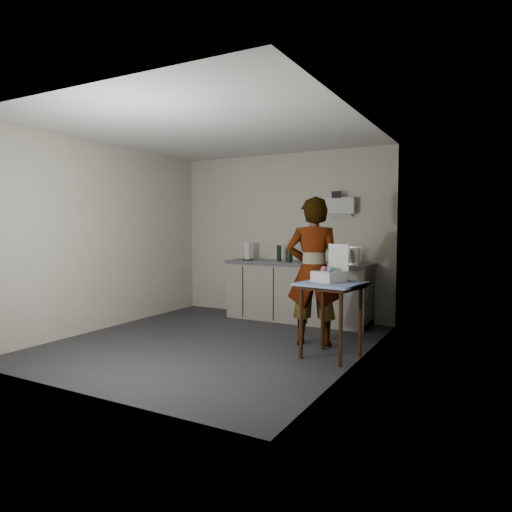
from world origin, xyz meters
The scene contains 15 objects.
ground centered at (0.00, 0.00, 0.00)m, with size 4.00×4.00×0.00m, color #2B2C30.
wall_back centered at (0.00, 1.99, 1.30)m, with size 3.60×0.02×2.60m, color beige.
wall_right centered at (1.79, 0.00, 1.30)m, with size 0.02×4.00×2.60m, color beige.
wall_left centered at (-1.79, 0.00, 1.30)m, with size 0.02×4.00×2.60m, color beige.
ceiling centered at (0.00, 0.00, 2.60)m, with size 3.60×4.00×0.01m, color white.
kitchen_counter centered at (0.40, 1.70, 0.43)m, with size 2.24×0.62×0.91m.
wall_shelf centered at (1.00, 1.92, 1.75)m, with size 0.42×0.18×0.37m.
side_table centered at (1.50, 0.07, 0.73)m, with size 0.74×0.74×0.83m.
standing_man centered at (1.12, 0.50, 0.90)m, with size 0.66×0.43×1.80m, color #B2A593.
soap_bottle centered at (0.30, 1.60, 1.05)m, with size 0.11×0.11×0.28m, color black.
soda_can centered at (0.47, 1.75, 0.97)m, with size 0.06×0.06×0.12m, color red.
dark_bottle centered at (0.07, 1.72, 1.03)m, with size 0.07×0.07×0.24m, color black.
paper_towel centered at (-0.42, 1.60, 1.05)m, with size 0.16×0.16×0.29m.
dish_rack centered at (1.18, 1.69, 0.97)m, with size 0.35×0.26×0.24m.
bakery_box centered at (1.47, 0.13, 0.93)m, with size 0.39×0.40×0.41m.
Camera 1 is at (3.14, -4.66, 1.45)m, focal length 32.00 mm.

